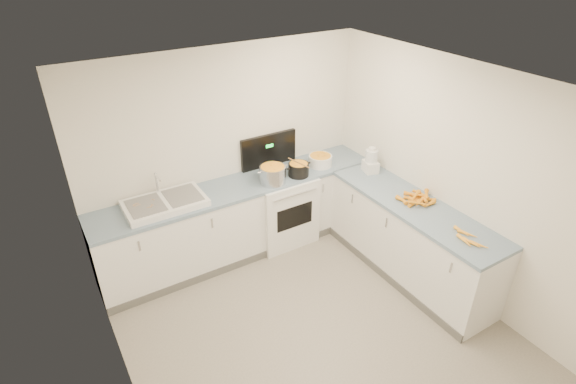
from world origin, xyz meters
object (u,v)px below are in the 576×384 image
sink (165,203)px  food_processor (371,161)px  black_pot (299,170)px  mixing_bowl (320,161)px  extract_bottle (325,165)px  stove (281,206)px  steel_pot (273,175)px  spice_jar (329,165)px

sink → food_processor: bearing=-12.4°
sink → black_pot: (1.62, -0.16, 0.03)m
mixing_bowl → food_processor: (0.43, -0.46, 0.07)m
black_pot → extract_bottle: size_ratio=2.22×
stove → black_pot: 0.58m
stove → mixing_bowl: stove is taller
stove → sink: 1.54m
stove → sink: stove is taller
stove → steel_pot: stove is taller
steel_pot → food_processor: bearing=-18.4°
mixing_bowl → black_pot: bearing=-167.6°
steel_pot → food_processor: 1.24m
food_processor → mixing_bowl: bearing=133.0°
steel_pot → extract_bottle: size_ratio=2.75×
stove → extract_bottle: size_ratio=11.98×
sink → food_processor: 2.50m
spice_jar → food_processor: 0.53m
extract_bottle → spice_jar: 0.06m
spice_jar → food_processor: size_ratio=0.24×
black_pot → extract_bottle: black_pot is taller
stove → black_pot: size_ratio=5.40×
steel_pot → spice_jar: (0.79, -0.03, -0.05)m
black_pot → spice_jar: size_ratio=3.17×
sink → food_processor: food_processor is taller
black_pot → mixing_bowl: (0.38, 0.08, -0.00)m
extract_bottle → steel_pot: bearing=176.8°
extract_bottle → mixing_bowl: bearing=86.8°
sink → extract_bottle: size_ratio=7.57×
steel_pot → sink: bearing=173.3°
mixing_bowl → food_processor: 0.64m
black_pot → spice_jar: black_pot is taller
black_pot → stove: bearing=140.9°
extract_bottle → spice_jar: size_ratio=1.43×
steel_pot → spice_jar: size_ratio=3.92×
extract_bottle → food_processor: bearing=-38.4°
black_pot → spice_jar: (0.44, -0.02, -0.03)m
black_pot → steel_pot: bearing=178.7°
stove → spice_jar: bearing=-15.0°
extract_bottle → spice_jar: bearing=9.1°
steel_pot → spice_jar: steel_pot is taller
stove → extract_bottle: stove is taller
black_pot → food_processor: bearing=-25.0°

